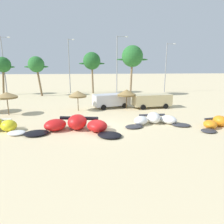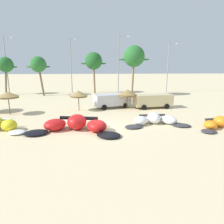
{
  "view_description": "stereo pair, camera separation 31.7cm",
  "coord_description": "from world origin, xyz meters",
  "px_view_note": "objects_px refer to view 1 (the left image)",
  "views": [
    {
      "loc": [
        -0.75,
        -17.39,
        5.53
      ],
      "look_at": [
        1.27,
        2.0,
        1.0
      ],
      "focal_mm": 31.77,
      "sensor_mm": 36.0,
      "label": 1
    },
    {
      "loc": [
        -0.43,
        -17.42,
        5.53
      ],
      "look_at": [
        1.27,
        2.0,
        1.0
      ],
      "focal_mm": 31.77,
      "sensor_mm": 36.0,
      "label": 2
    }
  ],
  "objects_px": {
    "kite_center": "(222,123)",
    "palm_left": "(36,65)",
    "lamppost_east_center": "(118,63)",
    "kite_left_of_center": "(155,120)",
    "lamppost_west": "(4,63)",
    "palm_leftmost": "(3,65)",
    "parked_car_second": "(111,100)",
    "lamppost_west_center": "(70,64)",
    "beach_umbrella_outermost": "(127,93)",
    "beach_umbrella_near_palms": "(78,94)",
    "lamppost_east": "(167,65)",
    "kite_left": "(76,125)",
    "palm_left_of_gap": "(92,61)",
    "parked_van": "(151,100)",
    "beach_umbrella_middle": "(7,95)",
    "palm_center_left": "(132,57)"
  },
  "relations": [
    {
      "from": "palm_left",
      "to": "palm_left_of_gap",
      "type": "distance_m",
      "value": 10.58
    },
    {
      "from": "parked_van",
      "to": "parked_car_second",
      "type": "relative_size",
      "value": 1.01
    },
    {
      "from": "beach_umbrella_middle",
      "to": "palm_left_of_gap",
      "type": "height_order",
      "value": "palm_left_of_gap"
    },
    {
      "from": "lamppost_west_center",
      "to": "lamppost_east_center",
      "type": "xyz_separation_m",
      "value": [
        9.32,
        -4.51,
        0.12
      ]
    },
    {
      "from": "beach_umbrella_middle",
      "to": "palm_left",
      "type": "xyz_separation_m",
      "value": [
        -0.36,
        15.13,
        3.43
      ]
    },
    {
      "from": "kite_left",
      "to": "palm_leftmost",
      "type": "height_order",
      "value": "palm_leftmost"
    },
    {
      "from": "lamppost_west",
      "to": "kite_left_of_center",
      "type": "bearing_deg",
      "value": -45.36
    },
    {
      "from": "kite_center",
      "to": "palm_leftmost",
      "type": "distance_m",
      "value": 38.15
    },
    {
      "from": "beach_umbrella_outermost",
      "to": "palm_left_of_gap",
      "type": "bearing_deg",
      "value": 105.25
    },
    {
      "from": "kite_left_of_center",
      "to": "kite_center",
      "type": "height_order",
      "value": "kite_left_of_center"
    },
    {
      "from": "kite_center",
      "to": "parked_van",
      "type": "bearing_deg",
      "value": 113.8
    },
    {
      "from": "beach_umbrella_middle",
      "to": "palm_left",
      "type": "relative_size",
      "value": 0.37
    },
    {
      "from": "beach_umbrella_outermost",
      "to": "palm_left_of_gap",
      "type": "xyz_separation_m",
      "value": [
        -4.35,
        15.96,
        4.33
      ]
    },
    {
      "from": "palm_left",
      "to": "kite_left",
      "type": "bearing_deg",
      "value": -68.53
    },
    {
      "from": "palm_left_of_gap",
      "to": "lamppost_east",
      "type": "height_order",
      "value": "lamppost_east"
    },
    {
      "from": "kite_left_of_center",
      "to": "beach_umbrella_outermost",
      "type": "distance_m",
      "value": 7.66
    },
    {
      "from": "beach_umbrella_near_palms",
      "to": "beach_umbrella_outermost",
      "type": "height_order",
      "value": "beach_umbrella_outermost"
    },
    {
      "from": "kite_center",
      "to": "lamppost_west_center",
      "type": "relative_size",
      "value": 0.55
    },
    {
      "from": "palm_leftmost",
      "to": "lamppost_east",
      "type": "relative_size",
      "value": 0.71
    },
    {
      "from": "parked_van",
      "to": "parked_car_second",
      "type": "bearing_deg",
      "value": 172.48
    },
    {
      "from": "palm_leftmost",
      "to": "palm_center_left",
      "type": "height_order",
      "value": "palm_center_left"
    },
    {
      "from": "beach_umbrella_middle",
      "to": "palm_leftmost",
      "type": "relative_size",
      "value": 0.37
    },
    {
      "from": "kite_center",
      "to": "palm_left",
      "type": "height_order",
      "value": "palm_left"
    },
    {
      "from": "lamppost_east_center",
      "to": "kite_left_of_center",
      "type": "bearing_deg",
      "value": -86.82
    },
    {
      "from": "kite_left",
      "to": "parked_van",
      "type": "distance_m",
      "value": 12.88
    },
    {
      "from": "parked_car_second",
      "to": "lamppost_west",
      "type": "relative_size",
      "value": 0.48
    },
    {
      "from": "kite_left",
      "to": "lamppost_west",
      "type": "xyz_separation_m",
      "value": [
        -15.12,
        24.2,
        5.51
      ]
    },
    {
      "from": "beach_umbrella_outermost",
      "to": "beach_umbrella_near_palms",
      "type": "bearing_deg",
      "value": -174.42
    },
    {
      "from": "lamppost_west_center",
      "to": "palm_left",
      "type": "bearing_deg",
      "value": -147.17
    },
    {
      "from": "beach_umbrella_middle",
      "to": "beach_umbrella_outermost",
      "type": "xyz_separation_m",
      "value": [
        14.17,
        1.97,
        -0.16
      ]
    },
    {
      "from": "kite_center",
      "to": "beach_umbrella_middle",
      "type": "relative_size",
      "value": 2.24
    },
    {
      "from": "kite_left",
      "to": "lamppost_west_center",
      "type": "xyz_separation_m",
      "value": [
        -2.92,
        25.41,
        5.41
      ]
    },
    {
      "from": "beach_umbrella_middle",
      "to": "lamppost_west_center",
      "type": "xyz_separation_m",
      "value": [
        5.28,
        18.77,
        3.62
      ]
    },
    {
      "from": "palm_leftmost",
      "to": "lamppost_west_center",
      "type": "distance_m",
      "value": 12.53
    },
    {
      "from": "lamppost_west",
      "to": "palm_leftmost",
      "type": "bearing_deg",
      "value": -169.25
    },
    {
      "from": "beach_umbrella_outermost",
      "to": "palm_leftmost",
      "type": "height_order",
      "value": "palm_leftmost"
    },
    {
      "from": "beach_umbrella_middle",
      "to": "parked_car_second",
      "type": "relative_size",
      "value": 0.51
    },
    {
      "from": "kite_left",
      "to": "beach_umbrella_outermost",
      "type": "relative_size",
      "value": 3.28
    },
    {
      "from": "parked_car_second",
      "to": "kite_left",
      "type": "bearing_deg",
      "value": -112.56
    },
    {
      "from": "kite_left",
      "to": "lamppost_west_center",
      "type": "bearing_deg",
      "value": 96.56
    },
    {
      "from": "beach_umbrella_middle",
      "to": "palm_leftmost",
      "type": "distance_m",
      "value": 19.22
    },
    {
      "from": "kite_left",
      "to": "lamppost_east",
      "type": "relative_size",
      "value": 0.82
    },
    {
      "from": "kite_left",
      "to": "palm_center_left",
      "type": "bearing_deg",
      "value": 66.21
    },
    {
      "from": "lamppost_west",
      "to": "lamppost_east",
      "type": "xyz_separation_m",
      "value": [
        32.51,
        0.75,
        -0.35
      ]
    },
    {
      "from": "kite_left_of_center",
      "to": "lamppost_west",
      "type": "distance_m",
      "value": 32.65
    },
    {
      "from": "parked_car_second",
      "to": "lamppost_east_center",
      "type": "xyz_separation_m",
      "value": [
        2.44,
        11.37,
        4.95
      ]
    },
    {
      "from": "palm_left_of_gap",
      "to": "lamppost_east_center",
      "type": "bearing_deg",
      "value": -37.5
    },
    {
      "from": "kite_left_of_center",
      "to": "lamppost_east",
      "type": "bearing_deg",
      "value": 67.26
    },
    {
      "from": "kite_left_of_center",
      "to": "beach_umbrella_middle",
      "type": "bearing_deg",
      "value": 161.23
    },
    {
      "from": "parked_car_second",
      "to": "lamppost_west_center",
      "type": "distance_m",
      "value": 17.97
    }
  ]
}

